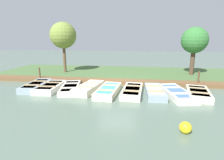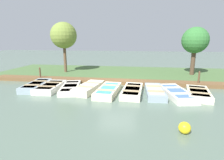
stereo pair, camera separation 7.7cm
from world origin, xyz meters
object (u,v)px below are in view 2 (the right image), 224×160
at_px(rowboat_2, 70,88).
at_px(rowboat_6, 155,91).
at_px(rowboat_8, 198,93).
at_px(rowboat_4, 108,90).
at_px(park_tree_far_left, 64,36).
at_px(rowboat_5, 132,91).
at_px(rowboat_1, 51,87).
at_px(rowboat_7, 176,93).
at_px(buoy, 185,128).
at_px(mooring_post_near, 40,74).
at_px(mooring_post_far, 199,79).
at_px(rowboat_0, 36,85).
at_px(rowboat_3, 89,88).
at_px(park_tree_left, 195,41).

distance_m(rowboat_2, rowboat_6, 5.39).
height_order(rowboat_2, rowboat_8, rowboat_8).
relative_size(rowboat_4, park_tree_far_left, 0.65).
bearing_deg(rowboat_8, rowboat_5, -79.00).
distance_m(rowboat_1, rowboat_2, 1.35).
height_order(rowboat_7, rowboat_8, rowboat_8).
distance_m(rowboat_5, buoy, 4.89).
bearing_deg(rowboat_5, mooring_post_near, -103.46).
distance_m(rowboat_2, mooring_post_far, 8.85).
xyz_separation_m(rowboat_0, mooring_post_far, (-2.13, 11.01, 0.36)).
bearing_deg(rowboat_3, rowboat_5, 97.21).
xyz_separation_m(rowboat_5, rowboat_6, (0.03, 1.34, 0.02)).
distance_m(rowboat_8, park_tree_far_left, 12.36).
relative_size(rowboat_3, rowboat_4, 0.94).
height_order(rowboat_4, mooring_post_near, mooring_post_near).
bearing_deg(buoy, rowboat_7, 172.50).
bearing_deg(rowboat_8, rowboat_1, -79.28).
height_order(rowboat_7, mooring_post_near, mooring_post_near).
relative_size(rowboat_2, buoy, 7.72).
relative_size(rowboat_2, park_tree_far_left, 0.68).
xyz_separation_m(rowboat_2, rowboat_3, (0.01, 1.26, 0.06)).
distance_m(rowboat_7, rowboat_8, 1.25).
bearing_deg(rowboat_7, mooring_post_far, 129.00).
xyz_separation_m(rowboat_4, rowboat_7, (-0.14, 4.04, -0.02)).
distance_m(rowboat_4, rowboat_7, 4.05).
height_order(rowboat_2, rowboat_7, rowboat_7).
bearing_deg(rowboat_2, park_tree_far_left, -167.64).
height_order(rowboat_4, park_tree_left, park_tree_left).
bearing_deg(rowboat_7, buoy, -19.22).
bearing_deg(rowboat_2, rowboat_6, 74.93).
bearing_deg(rowboat_0, rowboat_8, 83.39).
distance_m(rowboat_6, rowboat_7, 1.24).
bearing_deg(buoy, rowboat_0, -118.53).
distance_m(rowboat_4, rowboat_6, 2.81).
xyz_separation_m(rowboat_6, mooring_post_far, (-2.31, 3.18, 0.37)).
bearing_deg(rowboat_3, park_tree_far_left, -134.91).
distance_m(rowboat_2, rowboat_7, 6.63).
bearing_deg(rowboat_4, park_tree_far_left, -133.86).
bearing_deg(rowboat_1, park_tree_left, 115.85).
xyz_separation_m(rowboat_1, park_tree_left, (-5.94, 10.47, 2.95)).
xyz_separation_m(rowboat_1, rowboat_4, (0.26, 3.93, 0.01)).
height_order(rowboat_7, park_tree_left, park_tree_left).
xyz_separation_m(rowboat_6, buoy, (4.43, 0.66, 0.02)).
distance_m(rowboat_4, rowboat_5, 1.48).
xyz_separation_m(rowboat_0, rowboat_8, (0.15, 10.32, -0.01)).
xyz_separation_m(rowboat_6, mooring_post_near, (-2.31, -8.78, 0.37)).
distance_m(rowboat_6, rowboat_8, 2.49).
relative_size(rowboat_1, park_tree_left, 0.66).
distance_m(rowboat_3, rowboat_5, 2.79).
relative_size(rowboat_1, mooring_post_near, 2.56).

